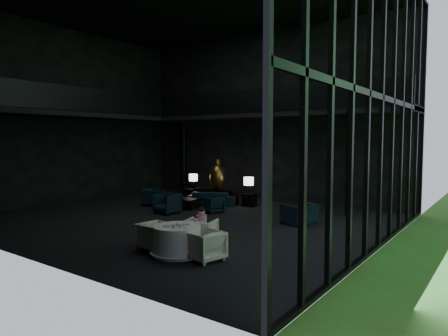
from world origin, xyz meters
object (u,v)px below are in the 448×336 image
Objects in this scene: lounge_armchair_east at (213,205)px; sofa at (212,196)px; bronze_urn at (217,176)px; side_table_right at (249,200)px; window_armchair at (300,211)px; dining_chair_west at (155,235)px; lounge_armchair_south at (167,201)px; table_lamp_right at (249,182)px; lounge_armchair_west at (153,196)px; child at (201,219)px; dining_chair_east at (205,244)px; dining_table at (177,242)px; console at (217,196)px; side_table_left at (190,195)px; coffee_table at (186,203)px; dining_chair_north at (200,230)px; table_lamp_left at (193,178)px.

sofa is at bearing -124.59° from lounge_armchair_east.
side_table_right is at bearing 6.45° from bronze_urn.
window_armchair reaches higher than dining_chair_west.
table_lamp_right is at bearing 65.28° from lounge_armchair_south.
lounge_armchair_west is 0.88× the size of lounge_armchair_south.
sofa is 3.43× the size of child.
table_lamp_right is 0.91× the size of dining_chair_west.
sofa is (-1.50, -0.67, -0.65)m from table_lamp_right.
dining_chair_east is at bearing -55.20° from bronze_urn.
dining_chair_west is at bearing 37.63° from lounge_armchair_east.
lounge_armchair_south reaches higher than dining_table.
console is 2.43× the size of lounge_armchair_west.
lounge_armchair_east is (2.84, -1.94, 0.03)m from side_table_left.
lounge_armchair_south is (-0.21, -2.62, 0.07)m from sofa.
bronze_urn reaches higher than table_lamp_right.
lounge_armchair_west is 1.37× the size of child.
sofa is at bearing -80.06° from bronze_urn.
bronze_urn is 3.25m from lounge_armchair_south.
bronze_urn is 1.86× the size of table_lamp_right.
side_table_left is 0.65× the size of lounge_armchair_west.
dining_table is 1.73× the size of dining_chair_west.
lounge_armchair_west is 3.15m from lounge_armchair_east.
sofa is at bearing -16.86° from side_table_left.
child is (2.80, -4.18, 0.45)m from lounge_armchair_east.
window_armchair is (3.39, -2.06, -0.60)m from table_lamp_right.
lounge_armchair_south is 5.16m from dining_chair_west.
coffee_table is 1.19× the size of dining_chair_west.
dining_chair_north is 1.22m from dining_chair_west.
lounge_armchair_west reaches higher than sofa.
side_table_left is 3.44m from lounge_armchair_east.
dining_table is (2.47, -7.34, 0.05)m from side_table_right.
side_table_left is at bearing -177.23° from table_lamp_right.
table_lamp_right is at bearing -90.00° from side_table_right.
window_armchair reaches higher than lounge_armchair_east.
side_table_right is 0.76× the size of table_lamp_right.
sofa is (-1.50, -0.73, 0.14)m from side_table_right.
bronze_urn reaches higher than dining_chair_north.
table_lamp_right is 2.85m from coffee_table.
bronze_urn reaches higher than lounge_armchair_east.
dining_chair_west is (1.99, -5.13, 0.09)m from lounge_armchair_east.
window_armchair is at bearing 106.84° from lounge_armchair_east.
console is 1.77m from table_lamp_left.
table_lamp_left is 0.65× the size of window_armchair.
console is at bearing -63.77° from lounge_armchair_west.
dining_chair_west is at bearing -0.92° from window_armchair.
side_table_left is 0.40× the size of dining_table.
lounge_armchair_west is 0.90× the size of coffee_table.
table_lamp_right is 0.34× the size of sofa.
sofa is 2.26× the size of coffee_table.
dining_chair_north is at bearing -47.53° from side_table_left.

